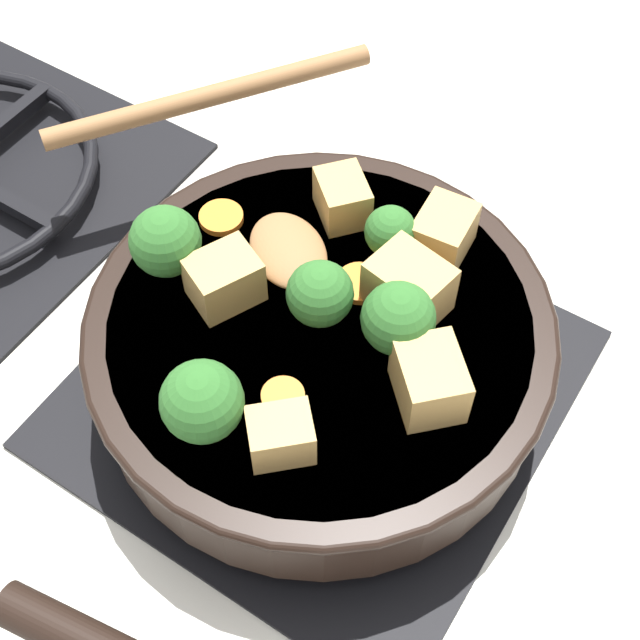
{
  "coord_description": "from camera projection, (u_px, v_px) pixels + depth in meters",
  "views": [
    {
      "loc": [
        -0.27,
        -0.17,
        0.54
      ],
      "look_at": [
        0.0,
        0.0,
        0.08
      ],
      "focal_mm": 50.0,
      "sensor_mm": 36.0,
      "label": 1
    }
  ],
  "objects": [
    {
      "name": "broccoli_floret_east_rim",
      "position": [
        165.0,
        242.0,
        0.56
      ],
      "size": [
        0.05,
        0.05,
        0.05
      ],
      "color": "#709956",
      "rests_on": "skillet_pan"
    },
    {
      "name": "broccoli_floret_north_edge",
      "position": [
        202.0,
        402.0,
        0.49
      ],
      "size": [
        0.05,
        0.05,
        0.05
      ],
      "color": "#709956",
      "rests_on": "skillet_pan"
    },
    {
      "name": "tofu_cube_near_handle",
      "position": [
        409.0,
        287.0,
        0.55
      ],
      "size": [
        0.05,
        0.05,
        0.04
      ],
      "primitive_type": "cube",
      "rotation": [
        0.0,
        0.0,
        4.53
      ],
      "color": "tan",
      "rests_on": "skillet_pan"
    },
    {
      "name": "carrot_slice_near_center",
      "position": [
        283.0,
        397.0,
        0.52
      ],
      "size": [
        0.03,
        0.03,
        0.01
      ],
      "primitive_type": "cylinder",
      "color": "orange",
      "rests_on": "skillet_pan"
    },
    {
      "name": "broccoli_floret_near_spoon",
      "position": [
        398.0,
        319.0,
        0.53
      ],
      "size": [
        0.05,
        0.05,
        0.05
      ],
      "color": "#709956",
      "rests_on": "skillet_pan"
    },
    {
      "name": "carrot_slice_edge_slice",
      "position": [
        360.0,
        283.0,
        0.57
      ],
      "size": [
        0.03,
        0.03,
        0.01
      ],
      "primitive_type": "cylinder",
      "color": "orange",
      "rests_on": "skillet_pan"
    },
    {
      "name": "tofu_cube_front_piece",
      "position": [
        429.0,
        380.0,
        0.51
      ],
      "size": [
        0.06,
        0.06,
        0.04
      ],
      "primitive_type": "cube",
      "rotation": [
        0.0,
        0.0,
        3.93
      ],
      "color": "tan",
      "rests_on": "skillet_pan"
    },
    {
      "name": "tofu_cube_east_chunk",
      "position": [
        224.0,
        279.0,
        0.56
      ],
      "size": [
        0.05,
        0.05,
        0.03
      ],
      "primitive_type": "cube",
      "rotation": [
        0.0,
        0.0,
        5.85
      ],
      "color": "tan",
      "rests_on": "skillet_pan"
    },
    {
      "name": "tofu_cube_back_piece",
      "position": [
        342.0,
        198.0,
        0.6
      ],
      "size": [
        0.05,
        0.05,
        0.03
      ],
      "primitive_type": "cube",
      "rotation": [
        0.0,
        0.0,
        0.86
      ],
      "color": "tan",
      "rests_on": "skillet_pan"
    },
    {
      "name": "broccoli_floret_center_top",
      "position": [
        315.0,
        296.0,
        0.54
      ],
      "size": [
        0.04,
        0.04,
        0.05
      ],
      "color": "#709956",
      "rests_on": "skillet_pan"
    },
    {
      "name": "front_burner_grate",
      "position": [
        320.0,
        380.0,
        0.62
      ],
      "size": [
        0.31,
        0.31,
        0.03
      ],
      "color": "black",
      "rests_on": "ground_plane"
    },
    {
      "name": "skillet_pan",
      "position": [
        319.0,
        345.0,
        0.58
      ],
      "size": [
        0.4,
        0.3,
        0.06
      ],
      "color": "black",
      "rests_on": "front_burner_grate"
    },
    {
      "name": "ground_plane",
      "position": [
        320.0,
        389.0,
        0.63
      ],
      "size": [
        2.4,
        2.4,
        0.0
      ],
      "primitive_type": "plane",
      "color": "silver"
    },
    {
      "name": "tofu_cube_west_chunk",
      "position": [
        281.0,
        436.0,
        0.5
      ],
      "size": [
        0.05,
        0.05,
        0.03
      ],
      "primitive_type": "cube",
      "rotation": [
        0.0,
        0.0,
        5.47
      ],
      "color": "tan",
      "rests_on": "skillet_pan"
    },
    {
      "name": "carrot_slice_orange_thin",
      "position": [
        221.0,
        217.0,
        0.61
      ],
      "size": [
        0.03,
        0.03,
        0.01
      ],
      "primitive_type": "cylinder",
      "color": "orange",
      "rests_on": "skillet_pan"
    },
    {
      "name": "wooden_spoon",
      "position": [
        240.0,
        154.0,
        0.63
      ],
      "size": [
        0.24,
        0.25,
        0.02
      ],
      "color": "olive",
      "rests_on": "skillet_pan"
    },
    {
      "name": "broccoli_floret_west_rim",
      "position": [
        390.0,
        232.0,
        0.57
      ],
      "size": [
        0.03,
        0.03,
        0.04
      ],
      "color": "#709956",
      "rests_on": "skillet_pan"
    },
    {
      "name": "tofu_cube_center_large",
      "position": [
        443.0,
        233.0,
        0.58
      ],
      "size": [
        0.04,
        0.04,
        0.03
      ],
      "primitive_type": "cube",
      "rotation": [
        0.0,
        0.0,
        3.23
      ],
      "color": "tan",
      "rests_on": "skillet_pan"
    }
  ]
}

